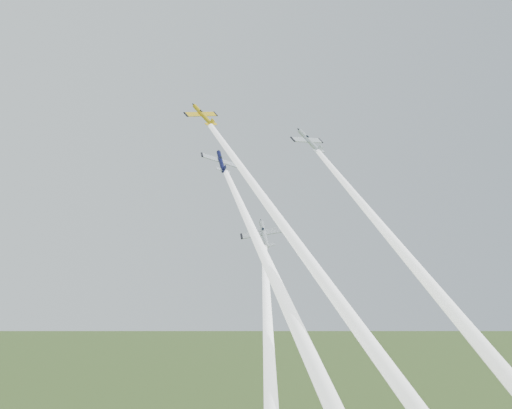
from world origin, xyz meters
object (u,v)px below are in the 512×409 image
plane_navy (221,161)px  plane_silver_right (309,141)px  plane_yellow (203,115)px  plane_silver_low (264,234)px

plane_navy → plane_silver_right: plane_silver_right is taller
plane_silver_right → plane_navy: bearing=162.4°
plane_navy → plane_yellow: bearing=-168.0°
plane_navy → plane_silver_right: size_ratio=0.90×
plane_silver_low → plane_navy: bearing=148.4°
plane_silver_right → plane_silver_low: bearing=-169.1°
plane_yellow → plane_navy: size_ratio=0.96×
plane_yellow → plane_navy: bearing=-4.9°
plane_navy → plane_silver_low: plane_navy is taller
plane_silver_low → plane_silver_right: bearing=52.5°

